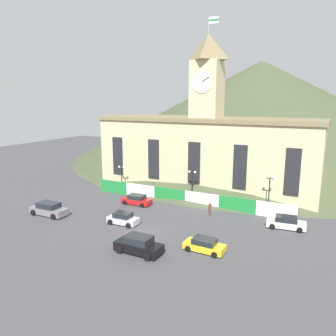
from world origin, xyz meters
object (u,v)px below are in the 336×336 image
at_px(street_lamp_far_left, 192,179).
at_px(pedestrian, 210,208).
at_px(car_gray_pickup, 49,209).
at_px(car_yellow_coupe, 204,245).
at_px(street_lamp_center, 122,173).
at_px(street_lamp_left, 269,187).
at_px(car_red_sedan, 137,200).
at_px(car_white_taxi, 286,223).
at_px(car_black_suv, 139,245).
at_px(car_silver_hatch, 123,219).

height_order(street_lamp_far_left, pedestrian, street_lamp_far_left).
relative_size(street_lamp_far_left, car_gray_pickup, 0.91).
bearing_deg(car_yellow_coupe, street_lamp_center, 146.27).
height_order(street_lamp_center, street_lamp_left, street_lamp_left).
distance_m(street_lamp_left, car_red_sedan, 18.98).
relative_size(car_white_taxi, car_black_suv, 0.94).
relative_size(car_red_sedan, car_silver_hatch, 1.12).
bearing_deg(car_silver_hatch, street_lamp_left, -143.34).
relative_size(car_silver_hatch, car_gray_pickup, 0.74).
height_order(street_lamp_center, car_white_taxi, street_lamp_center).
height_order(street_lamp_center, pedestrian, street_lamp_center).
xyz_separation_m(car_silver_hatch, pedestrian, (8.49, 8.03, 0.30)).
height_order(street_lamp_center, car_red_sedan, street_lamp_center).
relative_size(car_silver_hatch, car_yellow_coupe, 0.93).
height_order(street_lamp_left, car_yellow_coupe, street_lamp_left).
distance_m(car_silver_hatch, pedestrian, 11.69).
xyz_separation_m(street_lamp_left, car_red_sedan, (-18.14, -4.63, -3.16)).
xyz_separation_m(car_white_taxi, car_gray_pickup, (-29.03, -9.72, 0.12)).
bearing_deg(street_lamp_left, street_lamp_center, 180.00).
relative_size(street_lamp_far_left, pedestrian, 2.68).
bearing_deg(car_yellow_coupe, street_lamp_far_left, 119.34).
xyz_separation_m(car_silver_hatch, car_yellow_coupe, (11.71, -2.35, -0.07)).
xyz_separation_m(car_yellow_coupe, car_black_suv, (-5.78, -3.42, 0.20)).
distance_m(car_gray_pickup, car_black_suv, 17.14).
distance_m(street_lamp_center, car_gray_pickup, 14.34).
distance_m(car_black_suv, pedestrian, 14.04).
height_order(car_silver_hatch, car_white_taxi, same).
height_order(car_gray_pickup, car_black_suv, car_black_suv).
height_order(car_yellow_coupe, car_black_suv, car_black_suv).
xyz_separation_m(street_lamp_far_left, car_silver_hatch, (-4.11, -12.13, -2.87)).
distance_m(car_red_sedan, car_white_taxi, 21.07).
xyz_separation_m(car_red_sedan, car_white_taxi, (21.07, 0.38, 0.02)).
bearing_deg(street_lamp_left, pedestrian, -149.09).
distance_m(street_lamp_center, street_lamp_far_left, 12.80).
distance_m(street_lamp_far_left, car_red_sedan, 8.80).
height_order(car_yellow_coupe, pedestrian, pedestrian).
bearing_deg(street_lamp_center, pedestrian, -13.44).
bearing_deg(street_lamp_far_left, street_lamp_left, 0.00).
height_order(street_lamp_left, pedestrian, street_lamp_left).
xyz_separation_m(car_yellow_coupe, pedestrian, (-3.22, 10.38, 0.37)).
relative_size(street_lamp_left, car_black_suv, 1.07).
bearing_deg(pedestrian, car_white_taxi, -48.65).
relative_size(street_lamp_center, street_lamp_far_left, 0.90).
height_order(street_lamp_far_left, street_lamp_left, street_lamp_left).
bearing_deg(car_silver_hatch, car_red_sedan, -71.24).
height_order(street_lamp_center, car_black_suv, street_lamp_center).
height_order(street_lamp_center, car_gray_pickup, street_lamp_center).
bearing_deg(car_white_taxi, pedestrian, -6.89).
relative_size(street_lamp_far_left, car_white_taxi, 1.05).
height_order(street_lamp_left, car_red_sedan, street_lamp_left).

